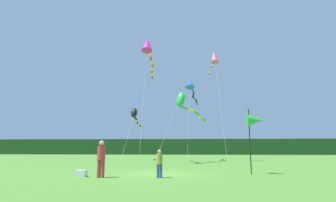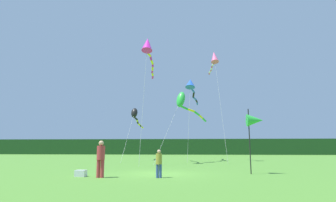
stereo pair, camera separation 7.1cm
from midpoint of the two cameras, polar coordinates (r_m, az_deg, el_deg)
ground_plane at (r=16.20m, az=-1.97°, el=-14.47°), size 120.00×120.00×0.00m
distant_treeline at (r=61.06m, az=3.08°, el=-9.20°), size 108.00×3.42×3.22m
person_adult at (r=14.45m, az=-13.45°, el=-10.89°), size 0.39×0.39×1.78m
person_child at (r=14.01m, az=-1.88°, el=-12.19°), size 0.30×0.30×1.34m
cooler_box at (r=15.30m, az=-17.24°, el=-13.76°), size 0.51×0.44×0.32m
banner_flag_pole at (r=16.79m, az=17.03°, el=-3.86°), size 0.90×0.70×3.62m
kite_blue at (r=31.82m, az=4.55°, el=3.06°), size 1.57×8.04×9.11m
kite_magenta at (r=27.08m, az=-4.17°, el=10.64°), size 1.01×8.88×11.67m
kite_rainbow at (r=32.18m, az=9.15°, el=8.49°), size 1.18×7.01×12.17m
kite_green at (r=28.27m, az=3.00°, el=-0.20°), size 4.93×7.47×7.06m
kite_black at (r=33.53m, az=-6.70°, el=-2.93°), size 0.78×9.85×6.13m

